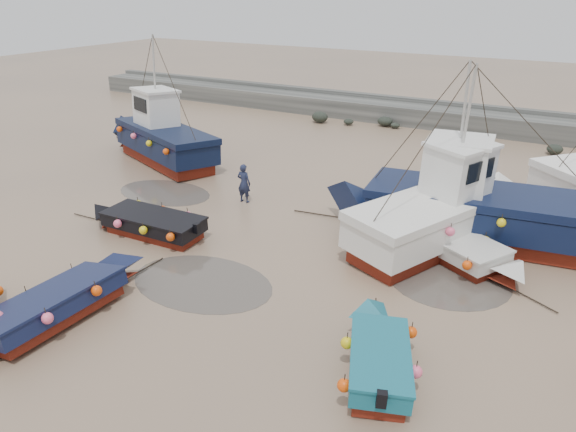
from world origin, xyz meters
name	(u,v)px	position (x,y,z in m)	size (l,w,h in m)	color
ground	(302,283)	(0.00, 0.00, 0.00)	(120.00, 120.00, 0.00)	#94785C
seawall	(473,121)	(0.05, 21.99, 0.63)	(60.00, 4.92, 1.50)	slate
puddle_a	(202,282)	(-2.70, -1.50, 0.00)	(4.69, 4.69, 0.01)	#4F4740
puddle_b	(449,280)	(3.88, 2.47, 0.00)	(3.75, 3.75, 0.01)	#4F4740
puddle_c	(165,192)	(-9.12, 4.07, 0.00)	(4.47, 4.47, 0.01)	#4F4740
puddle_d	(444,204)	(1.99, 8.78, 0.00)	(5.24, 5.24, 0.01)	#4F4740
dinghy_1	(64,298)	(-4.87, -4.82, 0.54)	(2.32, 6.44, 1.43)	maroon
dinghy_2	(378,350)	(3.55, -2.79, 0.57)	(2.61, 4.97, 1.43)	maroon
dinghy_4	(146,220)	(-6.72, 0.41, 0.55)	(6.20, 2.07, 1.43)	maroon
dinghy_5	(464,248)	(3.94, 3.77, 0.55)	(5.36, 3.58, 1.43)	maroon
cabin_boat_0	(159,136)	(-12.45, 7.61, 1.35)	(9.65, 5.23, 6.22)	maroon
cabin_boat_1	(445,208)	(2.91, 4.99, 1.34)	(5.15, 9.68, 6.22)	maroon
cabin_boat_2	(466,204)	(3.43, 5.81, 1.30)	(11.28, 4.06, 6.22)	maroon
person	(245,202)	(-5.42, 4.89, 0.00)	(0.61, 0.40, 1.66)	#1C223D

